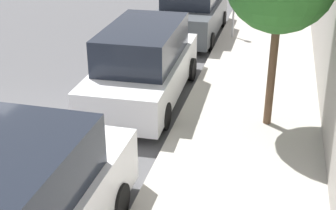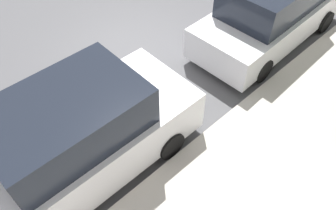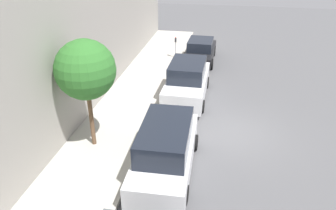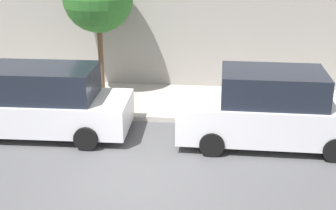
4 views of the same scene
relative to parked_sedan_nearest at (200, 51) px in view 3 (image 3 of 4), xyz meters
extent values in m
plane|color=#515154|center=(-2.24, 8.88, -0.72)|extent=(60.00, 60.00, 0.00)
cube|color=#B2ADA3|center=(2.85, 8.88, -0.65)|extent=(3.17, 32.00, 0.15)
cube|color=black|center=(0.00, -0.03, -0.16)|extent=(1.90, 4.54, 0.68)
cube|color=black|center=(0.00, 0.07, 0.50)|extent=(1.63, 2.13, 0.64)
cylinder|color=black|center=(-0.85, 1.37, -0.37)|extent=(0.22, 0.71, 0.71)
cylinder|color=black|center=(0.85, 1.37, -0.37)|extent=(0.22, 0.71, 0.71)
cylinder|color=black|center=(-0.85, -1.42, -0.37)|extent=(0.22, 0.71, 0.71)
cylinder|color=black|center=(0.85, -1.42, -0.37)|extent=(0.22, 0.71, 0.71)
cube|color=silver|center=(0.15, 5.78, -0.02)|extent=(1.99, 4.81, 0.96)
cube|color=black|center=(0.15, 5.78, 0.86)|extent=(1.74, 2.61, 0.80)
cylinder|color=black|center=(-0.78, 7.27, -0.41)|extent=(0.22, 0.63, 0.63)
cylinder|color=black|center=(1.08, 7.27, -0.41)|extent=(0.22, 0.63, 0.63)
cylinder|color=black|center=(-0.78, 4.29, -0.41)|extent=(0.22, 0.63, 0.63)
cylinder|color=black|center=(1.08, 4.29, -0.41)|extent=(0.22, 0.63, 0.63)
cube|color=silver|center=(0.12, 11.98, -0.08)|extent=(2.03, 4.95, 0.84)
cube|color=black|center=(0.12, 11.98, 0.76)|extent=(1.75, 3.14, 0.84)
cylinder|color=black|center=(-0.78, 13.50, -0.41)|extent=(0.22, 0.63, 0.63)
cylinder|color=black|center=(1.02, 13.50, -0.41)|extent=(0.22, 0.63, 0.63)
cylinder|color=black|center=(-0.78, 10.46, -0.41)|extent=(0.22, 0.63, 0.63)
cylinder|color=black|center=(1.02, 10.46, -0.41)|extent=(0.22, 0.63, 0.63)
cylinder|color=#ADADB2|center=(1.71, -0.04, -0.02)|extent=(0.07, 0.07, 1.11)
cube|color=#2D2D33|center=(1.71, -0.04, 0.68)|extent=(0.11, 0.15, 0.28)
cube|color=red|center=(1.71, -0.04, 0.84)|extent=(0.04, 0.09, 0.05)
cylinder|color=brown|center=(3.26, 11.02, 0.72)|extent=(0.17, 0.17, 2.58)
sphere|color=#2D6B28|center=(3.26, 11.02, 2.63)|extent=(2.24, 2.24, 2.24)
camera|label=1|loc=(3.36, 1.47, 4.19)|focal=50.00mm
camera|label=2|loc=(3.83, 4.62, 5.04)|focal=35.00mm
camera|label=3|loc=(-1.70, 21.42, 6.92)|focal=35.00mm
camera|label=4|loc=(-11.38, 7.22, 4.51)|focal=50.00mm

